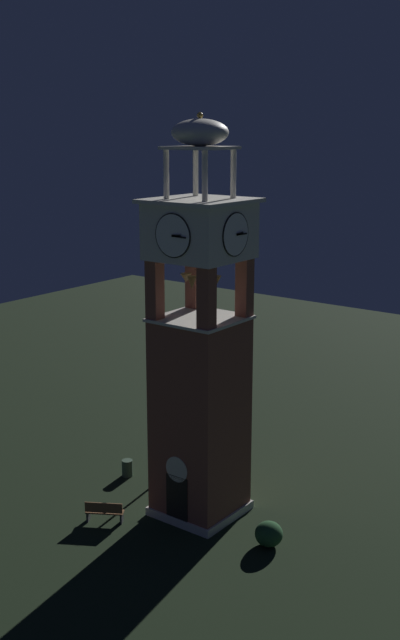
# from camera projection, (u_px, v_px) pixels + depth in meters

# --- Properties ---
(ground) EXTENTS (80.00, 80.00, 0.00)m
(ground) POSITION_uv_depth(u_px,v_px,m) (200.00, 511.00, 33.44)
(ground) COLOR black
(clock_tower) EXTENTS (3.75, 3.75, 16.75)m
(clock_tower) POSITION_uv_depth(u_px,v_px,m) (200.00, 364.00, 31.83)
(clock_tower) COLOR brown
(clock_tower) RESTS_ON ground
(park_bench) EXTENTS (1.60, 1.20, 0.95)m
(park_bench) POSITION_uv_depth(u_px,v_px,m) (104.00, 512.00, 32.41)
(park_bench) COLOR brown
(park_bench) RESTS_ON ground
(lamp_post) EXTENTS (0.36, 0.36, 4.10)m
(lamp_post) POSITION_uv_depth(u_px,v_px,m) (178.00, 412.00, 37.26)
(lamp_post) COLOR black
(lamp_post) RESTS_ON ground
(trash_bin) EXTENTS (0.52, 0.52, 0.80)m
(trash_bin) POSITION_uv_depth(u_px,v_px,m) (127.00, 468.00, 36.79)
(trash_bin) COLOR #38513D
(trash_bin) RESTS_ON ground
(shrub_near_entry) EXTENTS (1.12, 1.12, 1.01)m
(shrub_near_entry) POSITION_uv_depth(u_px,v_px,m) (269.00, 534.00, 30.58)
(shrub_near_entry) COLOR #234C28
(shrub_near_entry) RESTS_ON ground
(shrub_left_of_tower) EXTENTS (1.11, 1.11, 0.67)m
(shrub_left_of_tower) POSITION_uv_depth(u_px,v_px,m) (228.00, 471.00, 36.65)
(shrub_left_of_tower) COLOR #234C28
(shrub_left_of_tower) RESTS_ON ground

